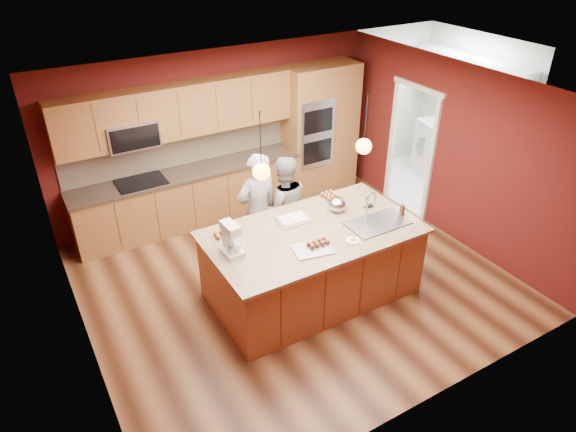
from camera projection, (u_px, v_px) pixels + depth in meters
floor at (294, 279)px, 7.25m from camera, size 5.50×5.50×0.00m
ceiling at (295, 92)px, 5.87m from camera, size 5.50×5.50×0.00m
wall_back at (216, 133)px, 8.42m from camera, size 5.50×0.00×5.50m
wall_front at (434, 307)px, 4.71m from camera, size 5.50×0.00×5.50m
wall_left at (69, 258)px, 5.37m from camera, size 0.00×5.00×5.00m
wall_right at (450, 152)px, 7.76m from camera, size 0.00×5.00×5.00m
cabinet_run at (185, 168)px, 8.12m from camera, size 3.74×0.64×2.30m
oven_column at (320, 130)px, 9.09m from camera, size 1.30×0.62×2.30m
doorway_trim at (410, 152)px, 8.49m from camera, size 0.08×1.11×2.20m
laundry_room at (471, 78)px, 9.04m from camera, size 2.60×2.70×2.70m
pendant_left at (261, 171)px, 5.67m from camera, size 0.20×0.20×0.80m
pendant_right at (364, 146)px, 6.28m from camera, size 0.20×0.20×0.80m
island at (313, 262)px, 6.74m from camera, size 2.72×1.52×1.38m
person_left at (258, 211)px, 7.19m from camera, size 0.65×0.45×1.73m
person_right at (283, 208)px, 7.40m from camera, size 0.89×0.77×1.59m
stand_mixer at (231, 241)px, 5.96m from camera, size 0.23×0.31×0.41m
sheet_cake at (293, 220)px, 6.68m from camera, size 0.44×0.34×0.05m
cooling_rack at (313, 249)px, 6.11m from camera, size 0.51×0.41×0.02m
mixing_bowl at (337, 205)px, 6.87m from camera, size 0.24×0.24×0.21m
plate at (353, 241)px, 6.28m from camera, size 0.17×0.17×0.01m
tumbler at (402, 210)px, 6.79m from camera, size 0.07×0.07×0.14m
phone at (369, 207)px, 7.01m from camera, size 0.13×0.07×0.01m
cupcakes_left at (223, 233)px, 6.37m from camera, size 0.24×0.16×0.07m
cupcakes_rack at (318, 242)px, 6.17m from camera, size 0.29×0.15×0.07m
cupcakes_right at (331, 196)px, 7.21m from camera, size 0.22×0.29×0.07m
washer at (467, 163)px, 9.46m from camera, size 0.60×0.62×0.96m
dryer at (436, 147)px, 10.01m from camera, size 0.79×0.80×1.04m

